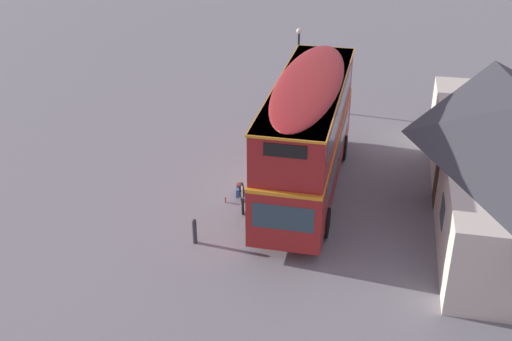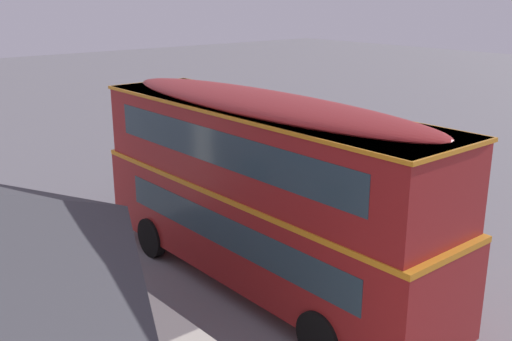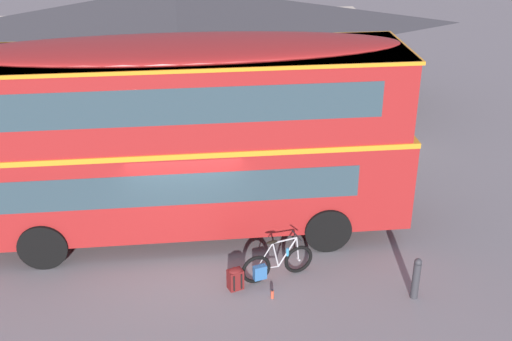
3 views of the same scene
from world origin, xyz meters
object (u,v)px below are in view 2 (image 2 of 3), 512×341
at_px(double_decker_bus, 260,184).
at_px(backpack_on_ground, 304,238).
at_px(water_bottle_red_squeeze, 297,232).
at_px(touring_bicycle, 277,228).
at_px(kerb_bollard, 243,193).

bearing_deg(double_decker_bus, backpack_on_ground, -68.90).
height_order(double_decker_bus, water_bottle_red_squeeze, double_decker_bus).
relative_size(double_decker_bus, touring_bicycle, 6.32).
distance_m(backpack_on_ground, kerb_bollard, 3.79).
bearing_deg(touring_bicycle, kerb_bollard, -19.54).
relative_size(backpack_on_ground, water_bottle_red_squeeze, 2.40).
bearing_deg(backpack_on_ground, touring_bicycle, 16.32).
relative_size(touring_bicycle, water_bottle_red_squeeze, 7.81).
relative_size(double_decker_bus, backpack_on_ground, 20.59).
bearing_deg(backpack_on_ground, kerb_bollard, -11.18).
distance_m(double_decker_bus, kerb_bollard, 6.06).
distance_m(touring_bicycle, kerb_bollard, 2.99).
height_order(touring_bicycle, kerb_bollard, touring_bicycle).
height_order(touring_bicycle, backpack_on_ground, touring_bicycle).
xyz_separation_m(backpack_on_ground, kerb_bollard, (3.71, -0.73, 0.24)).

